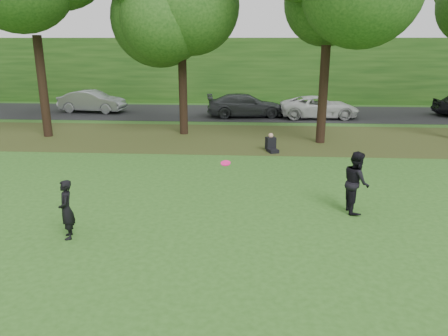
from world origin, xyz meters
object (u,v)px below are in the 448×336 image
player_right (356,182)px  frisbee (226,163)px  seated_person (271,145)px  player_left (66,210)px

player_right → frisbee: player_right is taller
frisbee → seated_person: 8.25m
seated_person → player_right: bearing=-92.7°
player_left → player_right: bearing=85.2°
player_left → frisbee: frisbee is taller
player_right → player_left: bearing=103.5°
player_right → seated_person: bearing=13.9°
frisbee → seated_person: (1.56, 7.99, -1.36)m
player_left → player_right: (7.65, 2.30, 0.14)m
frisbee → seated_person: size_ratio=0.34×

